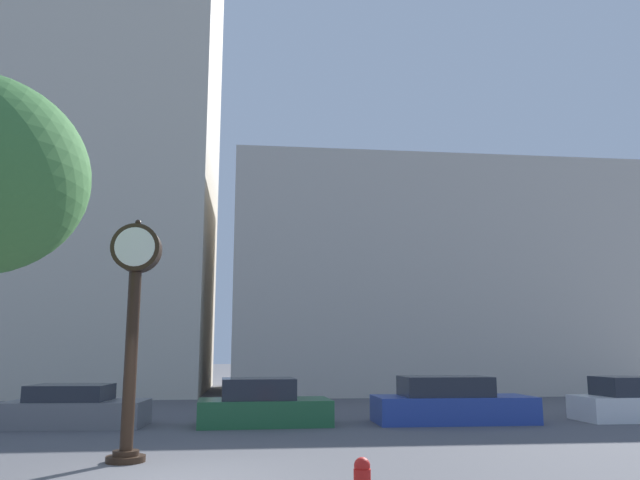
{
  "coord_description": "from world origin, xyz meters",
  "views": [
    {
      "loc": [
        1.2,
        -11.1,
        2.12
      ],
      "look_at": [
        3.69,
        10.8,
        6.07
      ],
      "focal_mm": 35.0,
      "sensor_mm": 36.0,
      "label": 1
    }
  ],
  "objects_px": {
    "street_clock": "(134,305)",
    "car_blue": "(451,403)",
    "car_grey": "(75,409)",
    "car_green": "(263,406)"
  },
  "relations": [
    {
      "from": "street_clock",
      "to": "car_green",
      "type": "xyz_separation_m",
      "value": [
        2.78,
        5.85,
        -2.49
      ]
    },
    {
      "from": "car_grey",
      "to": "car_blue",
      "type": "distance_m",
      "value": 11.05
    },
    {
      "from": "street_clock",
      "to": "car_grey",
      "type": "xyz_separation_m",
      "value": [
        -2.57,
        6.08,
        -2.55
      ]
    },
    {
      "from": "car_green",
      "to": "car_blue",
      "type": "distance_m",
      "value": 5.69
    },
    {
      "from": "street_clock",
      "to": "car_blue",
      "type": "relative_size",
      "value": 1.01
    },
    {
      "from": "car_grey",
      "to": "car_green",
      "type": "relative_size",
      "value": 1.02
    },
    {
      "from": "car_grey",
      "to": "car_blue",
      "type": "height_order",
      "value": "car_blue"
    },
    {
      "from": "car_green",
      "to": "car_blue",
      "type": "height_order",
      "value": "car_blue"
    },
    {
      "from": "car_grey",
      "to": "car_green",
      "type": "xyz_separation_m",
      "value": [
        5.35,
        -0.23,
        0.06
      ]
    },
    {
      "from": "car_green",
      "to": "car_blue",
      "type": "xyz_separation_m",
      "value": [
        5.69,
        0.0,
        0.02
      ]
    }
  ]
}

